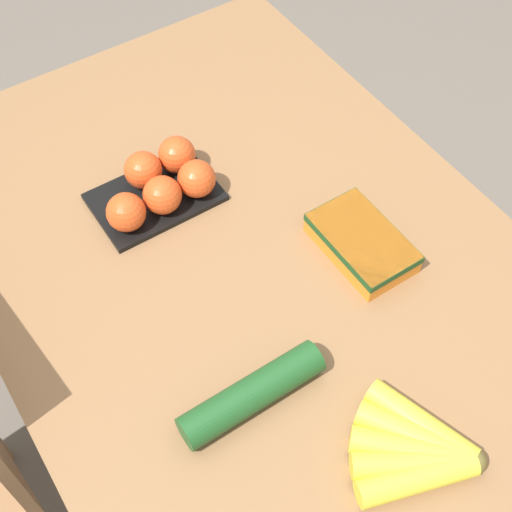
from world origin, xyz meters
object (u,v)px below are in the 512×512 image
at_px(carrot_bag, 362,242).
at_px(tomato_pack, 160,184).
at_px(banana_bunch, 417,450).
at_px(cucumber_near, 252,394).

bearing_deg(carrot_bag, tomato_pack, 37.89).
xyz_separation_m(banana_bunch, tomato_pack, (0.60, 0.06, 0.02)).
distance_m(tomato_pack, carrot_bag, 0.36).
bearing_deg(tomato_pack, cucumber_near, 168.96).
bearing_deg(cucumber_near, carrot_bag, -66.93).
relative_size(banana_bunch, cucumber_near, 0.82).
relative_size(tomato_pack, carrot_bag, 1.21).
height_order(banana_bunch, carrot_bag, carrot_bag).
distance_m(banana_bunch, tomato_pack, 0.60).
xyz_separation_m(banana_bunch, carrot_bag, (0.32, -0.16, 0.00)).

